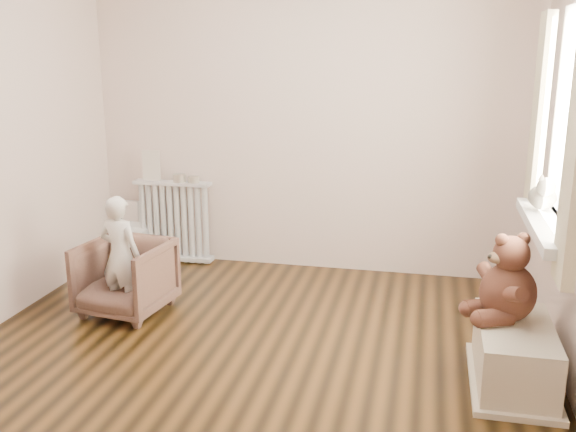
% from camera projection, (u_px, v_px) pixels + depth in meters
% --- Properties ---
extents(floor, '(3.60, 3.60, 0.01)m').
position_uv_depth(floor, '(247.00, 362.00, 3.85)').
color(floor, black).
rests_on(floor, ground).
extents(back_wall, '(3.60, 0.02, 2.60)m').
position_uv_depth(back_wall, '(306.00, 114.00, 5.22)').
color(back_wall, silver).
rests_on(back_wall, ground).
extents(front_wall, '(3.60, 0.02, 2.60)m').
position_uv_depth(front_wall, '(64.00, 240.00, 1.82)').
color(front_wall, silver).
rests_on(front_wall, ground).
extents(window_sill, '(0.22, 1.10, 0.06)m').
position_uv_depth(window_sill, '(549.00, 226.00, 3.56)').
color(window_sill, silver).
rests_on(window_sill, right_wall).
extents(curtain_right, '(0.06, 0.26, 1.30)m').
position_uv_depth(curtain_right, '(539.00, 121.00, 3.97)').
color(curtain_right, beige).
rests_on(curtain_right, right_wall).
extents(radiator, '(0.68, 0.13, 0.72)m').
position_uv_depth(radiator, '(174.00, 218.00, 5.58)').
color(radiator, silver).
rests_on(radiator, floor).
extents(paper_doll, '(0.16, 0.01, 0.26)m').
position_uv_depth(paper_doll, '(151.00, 166.00, 5.50)').
color(paper_doll, beige).
rests_on(paper_doll, radiator).
extents(tin_a, '(0.11, 0.11, 0.07)m').
position_uv_depth(tin_a, '(180.00, 178.00, 5.47)').
color(tin_a, '#A59E8C').
rests_on(tin_a, radiator).
extents(tin_b, '(0.10, 0.10, 0.05)m').
position_uv_depth(tin_b, '(194.00, 179.00, 5.44)').
color(tin_b, '#A59E8C').
rests_on(tin_b, radiator).
extents(toy_vanity, '(0.33, 0.24, 0.52)m').
position_uv_depth(toy_vanity, '(130.00, 229.00, 5.66)').
color(toy_vanity, silver).
rests_on(toy_vanity, floor).
extents(armchair, '(0.63, 0.65, 0.52)m').
position_uv_depth(armchair, '(125.00, 277.00, 4.51)').
color(armchair, brown).
rests_on(armchair, floor).
extents(child, '(0.33, 0.24, 0.84)m').
position_uv_depth(child, '(120.00, 255.00, 4.41)').
color(child, silver).
rests_on(child, armchair).
extents(toy_bench, '(0.40, 0.75, 0.35)m').
position_uv_depth(toy_bench, '(514.00, 351.00, 3.55)').
color(toy_bench, beige).
rests_on(toy_bench, floor).
extents(teddy_bear, '(0.49, 0.44, 0.49)m').
position_uv_depth(teddy_bear, '(510.00, 265.00, 3.52)').
color(teddy_bear, '#3C1E14').
rests_on(teddy_bear, toy_bench).
extents(plush_cat, '(0.20, 0.28, 0.22)m').
position_uv_depth(plush_cat, '(543.00, 194.00, 3.75)').
color(plush_cat, slate).
rests_on(plush_cat, window_sill).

